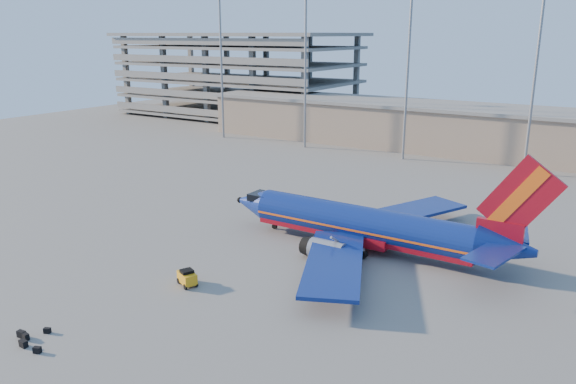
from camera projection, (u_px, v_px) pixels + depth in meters
name	position (u px, v px, depth m)	size (l,w,h in m)	color
ground	(286.00, 245.00, 58.40)	(220.00, 220.00, 0.00)	slate
terminal_building	(509.00, 133.00, 99.26)	(122.00, 16.00, 8.50)	gray
parking_garage	(238.00, 71.00, 147.32)	(62.00, 32.00, 21.40)	slate
light_mast_row	(469.00, 58.00, 88.47)	(101.60, 1.60, 28.65)	gray
aircraft_main	(369.00, 226.00, 56.54)	(33.97, 32.72, 11.51)	navy
baggage_tug	(187.00, 277.00, 48.87)	(2.30, 1.91, 1.42)	orange
luggage_pile	(29.00, 339.00, 39.89)	(3.45, 2.52, 0.51)	black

